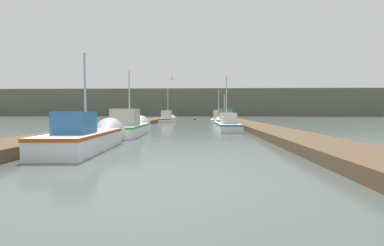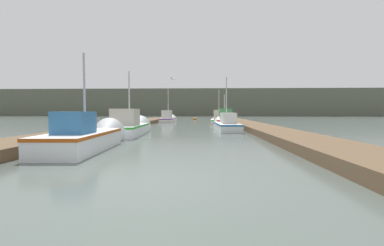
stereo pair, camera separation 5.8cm
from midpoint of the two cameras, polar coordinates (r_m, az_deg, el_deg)
ground_plane at (r=5.26m, az=-10.88°, el=-12.94°), size 200.00×200.00×0.00m
dock_left at (r=21.95m, az=-15.04°, el=-0.60°), size 2.31×40.00×0.37m
dock_right at (r=21.38m, az=13.53°, el=-0.66°), size 2.31×40.00×0.37m
distant_shore_ridge at (r=77.32m, az=1.36°, el=4.44°), size 120.00×16.00×7.50m
fishing_boat_0 at (r=10.45m, az=-21.83°, el=-2.85°), size 1.80×5.30×3.92m
fishing_boat_1 at (r=15.91m, az=-13.39°, el=-0.75°), size 1.88×5.87×4.22m
fishing_boat_2 at (r=19.45m, az=7.54°, el=-0.32°), size 1.64×6.34×4.30m
fishing_boat_3 at (r=23.71m, az=7.23°, el=0.48°), size 1.58×5.99×3.27m
fishing_boat_4 at (r=29.06m, az=6.04°, el=0.76°), size 2.08×6.39×4.28m
fishing_boat_5 at (r=32.51m, az=-5.20°, el=1.01°), size 1.65×5.12×4.58m
mooring_piling_0 at (r=25.93m, az=9.18°, el=0.71°), size 0.35×0.35×1.04m
mooring_piling_1 at (r=15.77m, az=-18.10°, el=-0.79°), size 0.34×0.34×0.97m
channel_buoy at (r=40.50m, az=0.69°, el=0.92°), size 0.53×0.53×1.03m
seagull_lead at (r=17.32m, az=-4.10°, el=9.75°), size 0.33×0.55×0.12m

